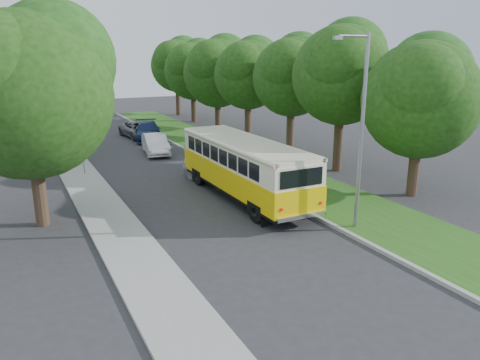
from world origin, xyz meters
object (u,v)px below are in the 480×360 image
car_blue (148,131)px  lamppost_near (360,127)px  vintage_bus (244,169)px  car_white (155,144)px  lamppost_far (66,101)px  car_grey (139,130)px  car_silver (214,169)px

car_blue → lamppost_near: bearing=-72.8°
vintage_bus → car_white: size_ratio=2.35×
vintage_bus → car_blue: (0.19, 18.26, -0.78)m
lamppost_far → car_grey: lamppost_far is taller
car_silver → car_white: car_silver is taller
car_blue → car_white: bearing=-87.9°
vintage_bus → car_blue: vintage_bus is taller
lamppost_far → car_blue: lamppost_far is taller
lamppost_near → car_blue: size_ratio=1.52×
lamppost_far → car_silver: lamppost_far is taller
car_white → car_blue: (1.07, 5.73, 0.03)m
car_white → car_grey: bearing=92.9°
lamppost_far → car_white: size_ratio=1.70×
car_grey → car_white: bearing=-101.2°
car_grey → lamppost_near: bearing=-90.8°
lamppost_near → lamppost_far: lamppost_near is taller
lamppost_near → car_grey: 26.22m
lamppost_far → lamppost_near: bearing=-64.3°
lamppost_far → car_blue: bearing=39.6°
car_silver → car_white: size_ratio=1.01×
car_silver → lamppost_far: bearing=113.0°
car_white → car_grey: 7.37m
vintage_bus → car_grey: size_ratio=2.14×
lamppost_far → car_silver: bearing=-53.4°
car_silver → car_blue: 14.71m
lamppost_near → car_silver: lamppost_near is taller
vintage_bus → car_white: (-0.88, 12.52, -0.81)m
vintage_bus → car_blue: 18.27m
car_silver → car_blue: car_blue is taller
car_grey → car_silver: bearing=-95.7°
lamppost_near → vintage_bus: 6.97m
lamppost_far → car_grey: size_ratio=1.55×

